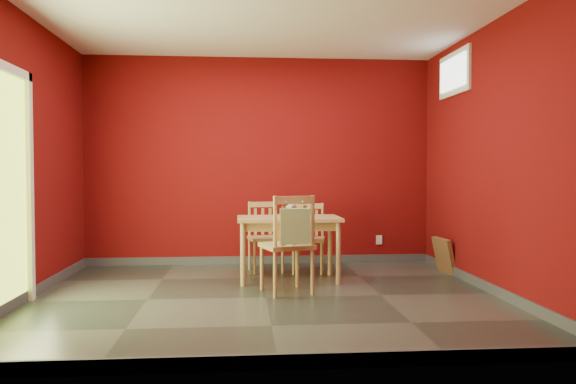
{
  "coord_description": "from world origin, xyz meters",
  "views": [
    {
      "loc": [
        -0.23,
        -5.36,
        1.21
      ],
      "look_at": [
        0.25,
        0.45,
        1.0
      ],
      "focal_mm": 35.0,
      "sensor_mm": 36.0,
      "label": 1
    }
  ],
  "objects": [
    {
      "name": "chair_near",
      "position": [
        0.23,
        0.17,
        0.5
      ],
      "size": [
        0.57,
        0.57,
        0.98
      ],
      "color": "tan",
      "rests_on": "ground"
    },
    {
      "name": "outlet_plate",
      "position": [
        1.6,
        1.99,
        0.3
      ],
      "size": [
        0.08,
        0.02,
        0.12
      ],
      "primitive_type": "cube",
      "color": "silver",
      "rests_on": "room_shell"
    },
    {
      "name": "ground",
      "position": [
        0.0,
        0.0,
        0.0
      ],
      "size": [
        4.5,
        4.5,
        0.0
      ],
      "primitive_type": "plane",
      "color": "#2D342D",
      "rests_on": "ground"
    },
    {
      "name": "cat",
      "position": [
        0.31,
        0.81,
        0.8
      ],
      "size": [
        0.24,
        0.39,
        0.19
      ],
      "primitive_type": null,
      "rotation": [
        0.0,
        0.0,
        -0.13
      ],
      "color": "slate",
      "rests_on": "table_runner"
    },
    {
      "name": "chair_far_right",
      "position": [
        0.58,
        1.37,
        0.42
      ],
      "size": [
        0.45,
        0.45,
        0.83
      ],
      "color": "tan",
      "rests_on": "ground"
    },
    {
      "name": "doorway",
      "position": [
        -2.23,
        -0.4,
        1.12
      ],
      "size": [
        0.06,
        1.01,
        2.13
      ],
      "color": "#B7D838",
      "rests_on": "ground"
    },
    {
      "name": "window",
      "position": [
        2.23,
        1.0,
        2.35
      ],
      "size": [
        0.05,
        0.9,
        0.5
      ],
      "color": "white",
      "rests_on": "room_shell"
    },
    {
      "name": "dining_table",
      "position": [
        0.29,
        0.83,
        0.62
      ],
      "size": [
        1.14,
        0.67,
        0.71
      ],
      "color": "tan",
      "rests_on": "ground"
    },
    {
      "name": "room_shell",
      "position": [
        0.0,
        0.0,
        0.05
      ],
      "size": [
        4.5,
        4.5,
        4.5
      ],
      "color": "#610A0A",
      "rests_on": "ground"
    },
    {
      "name": "chair_far_left",
      "position": [
        0.05,
        1.46,
        0.43
      ],
      "size": [
        0.46,
        0.46,
        0.84
      ],
      "color": "tan",
      "rests_on": "ground"
    },
    {
      "name": "picture_frame",
      "position": [
        2.19,
        1.16,
        0.21
      ],
      "size": [
        0.18,
        0.43,
        0.42
      ],
      "color": "brown",
      "rests_on": "ground"
    },
    {
      "name": "table_runner",
      "position": [
        0.29,
        0.73,
        0.66
      ],
      "size": [
        0.3,
        0.62,
        0.31
      ],
      "color": "#BC6030",
      "rests_on": "dining_table"
    },
    {
      "name": "tote_bag",
      "position": [
        0.27,
        -0.06,
        0.69
      ],
      "size": [
        0.29,
        0.18,
        0.41
      ],
      "color": "#83955F",
      "rests_on": "chair_near"
    }
  ]
}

